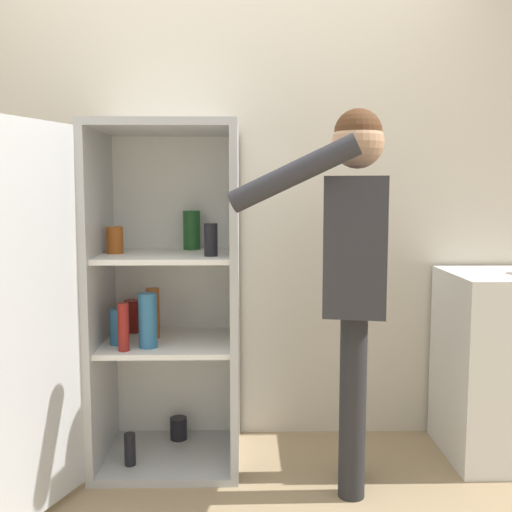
% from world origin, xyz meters
% --- Properties ---
extents(wall_back, '(7.00, 0.06, 2.55)m').
position_xyz_m(wall_back, '(0.00, 0.98, 1.27)').
color(wall_back, beige).
rests_on(wall_back, ground_plane).
extents(refrigerator, '(0.97, 1.21, 1.61)m').
position_xyz_m(refrigerator, '(-0.37, 0.55, 0.80)').
color(refrigerator, '#B7BABC').
rests_on(refrigerator, ground_plane).
extents(person, '(0.71, 0.58, 1.65)m').
position_xyz_m(person, '(0.58, 0.35, 1.04)').
color(person, '#262628').
rests_on(person, ground_plane).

